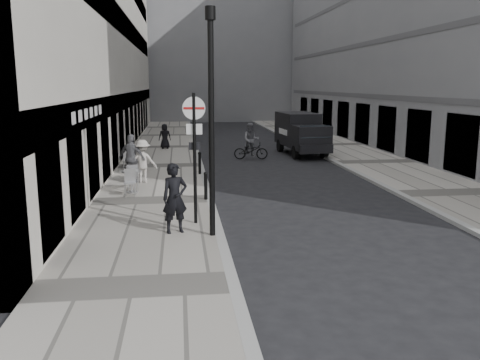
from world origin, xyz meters
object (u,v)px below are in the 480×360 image
at_px(panel_van, 301,131).
at_px(cyclist, 251,145).
at_px(sign_post, 194,141).
at_px(lamppost, 211,112).
at_px(walking_man, 175,198).

bearing_deg(panel_van, cyclist, -157.46).
distance_m(sign_post, panel_van, 16.10).
bearing_deg(lamppost, panel_van, 68.74).
xyz_separation_m(lamppost, panel_van, (6.19, 15.91, -2.00)).
height_order(walking_man, panel_van, panel_van).
bearing_deg(sign_post, panel_van, 71.91).
bearing_deg(lamppost, sign_post, 107.57).
bearing_deg(sign_post, lamppost, -66.30).
relative_size(walking_man, sign_post, 0.51).
distance_m(sign_post, lamppost, 1.58).
distance_m(walking_man, sign_post, 1.78).
xyz_separation_m(sign_post, panel_van, (6.59, 14.64, -1.14)).
xyz_separation_m(sign_post, lamppost, (0.40, -1.26, 0.86)).
relative_size(walking_man, panel_van, 0.36).
distance_m(lamppost, panel_van, 17.19).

